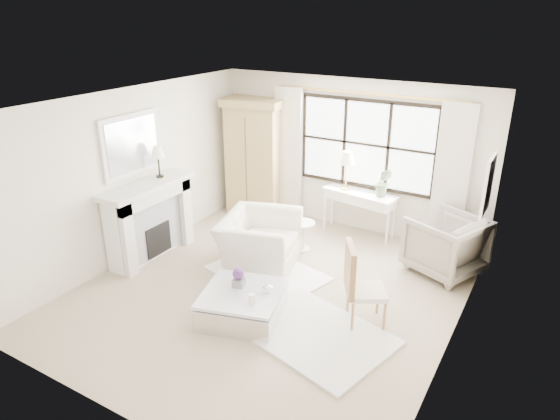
# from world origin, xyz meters

# --- Properties ---
(floor) EXTENTS (5.50, 5.50, 0.00)m
(floor) POSITION_xyz_m (0.00, 0.00, 0.00)
(floor) COLOR tan
(floor) RESTS_ON ground
(ceiling) EXTENTS (5.50, 5.50, 0.00)m
(ceiling) POSITION_xyz_m (0.00, 0.00, 2.70)
(ceiling) COLOR white
(ceiling) RESTS_ON ground
(wall_back) EXTENTS (5.00, 0.00, 5.00)m
(wall_back) POSITION_xyz_m (0.00, 2.75, 1.35)
(wall_back) COLOR silver
(wall_back) RESTS_ON ground
(wall_front) EXTENTS (5.00, 0.00, 5.00)m
(wall_front) POSITION_xyz_m (0.00, -2.75, 1.35)
(wall_front) COLOR beige
(wall_front) RESTS_ON ground
(wall_left) EXTENTS (0.00, 5.50, 5.50)m
(wall_left) POSITION_xyz_m (-2.50, 0.00, 1.35)
(wall_left) COLOR silver
(wall_left) RESTS_ON ground
(wall_right) EXTENTS (0.00, 5.50, 5.50)m
(wall_right) POSITION_xyz_m (2.50, 0.00, 1.35)
(wall_right) COLOR white
(wall_right) RESTS_ON ground
(window_pane) EXTENTS (2.40, 0.02, 1.50)m
(window_pane) POSITION_xyz_m (0.30, 2.73, 1.60)
(window_pane) COLOR white
(window_pane) RESTS_ON wall_back
(window_frame) EXTENTS (2.50, 0.04, 1.50)m
(window_frame) POSITION_xyz_m (0.30, 2.72, 1.60)
(window_frame) COLOR black
(window_frame) RESTS_ON wall_back
(curtain_rod) EXTENTS (3.30, 0.04, 0.04)m
(curtain_rod) POSITION_xyz_m (0.30, 2.67, 2.47)
(curtain_rod) COLOR gold
(curtain_rod) RESTS_ON wall_back
(curtain_left) EXTENTS (0.55, 0.10, 2.47)m
(curtain_left) POSITION_xyz_m (-1.20, 2.65, 1.24)
(curtain_left) COLOR beige
(curtain_left) RESTS_ON ground
(curtain_right) EXTENTS (0.55, 0.10, 2.47)m
(curtain_right) POSITION_xyz_m (1.80, 2.65, 1.24)
(curtain_right) COLOR beige
(curtain_right) RESTS_ON ground
(fireplace) EXTENTS (0.58, 1.66, 1.26)m
(fireplace) POSITION_xyz_m (-2.27, 0.00, 0.65)
(fireplace) COLOR silver
(fireplace) RESTS_ON ground
(mirror_frame) EXTENTS (0.05, 1.15, 0.95)m
(mirror_frame) POSITION_xyz_m (-2.47, 0.00, 1.84)
(mirror_frame) COLOR silver
(mirror_frame) RESTS_ON wall_left
(mirror_glass) EXTENTS (0.02, 1.00, 0.80)m
(mirror_glass) POSITION_xyz_m (-2.44, 0.00, 1.84)
(mirror_glass) COLOR #B3B8BE
(mirror_glass) RESTS_ON wall_left
(art_frame) EXTENTS (0.04, 0.62, 0.82)m
(art_frame) POSITION_xyz_m (2.47, 1.70, 1.55)
(art_frame) COLOR white
(art_frame) RESTS_ON wall_right
(art_canvas) EXTENTS (0.01, 0.52, 0.72)m
(art_canvas) POSITION_xyz_m (2.45, 1.70, 1.55)
(art_canvas) COLOR beige
(art_canvas) RESTS_ON wall_right
(mantel_lamp) EXTENTS (0.22, 0.22, 0.51)m
(mantel_lamp) POSITION_xyz_m (-2.26, 0.33, 1.65)
(mantel_lamp) COLOR black
(mantel_lamp) RESTS_ON fireplace
(armoire) EXTENTS (1.21, 0.86, 2.24)m
(armoire) POSITION_xyz_m (-1.83, 2.45, 1.14)
(armoire) COLOR tan
(armoire) RESTS_ON floor
(console_table) EXTENTS (1.36, 0.65, 0.80)m
(console_table) POSITION_xyz_m (0.33, 2.50, 0.40)
(console_table) COLOR white
(console_table) RESTS_ON floor
(console_lamp) EXTENTS (0.28, 0.28, 0.69)m
(console_lamp) POSITION_xyz_m (0.05, 2.51, 1.36)
(console_lamp) COLOR #B28F3D
(console_lamp) RESTS_ON console_table
(orchid_plant) EXTENTS (0.31, 0.27, 0.50)m
(orchid_plant) POSITION_xyz_m (0.74, 2.48, 1.05)
(orchid_plant) COLOR #516745
(orchid_plant) RESTS_ON console_table
(side_table) EXTENTS (0.40, 0.40, 0.51)m
(side_table) POSITION_xyz_m (-0.22, 1.42, 0.33)
(side_table) COLOR white
(side_table) RESTS_ON floor
(rug_left) EXTENTS (1.93, 1.59, 0.03)m
(rug_left) POSITION_xyz_m (-0.30, 0.43, 0.01)
(rug_left) COLOR white
(rug_left) RESTS_ON floor
(rug_right) EXTENTS (2.03, 1.72, 0.03)m
(rug_right) POSITION_xyz_m (1.05, -0.58, 0.02)
(rug_right) COLOR white
(rug_right) RESTS_ON floor
(club_armchair) EXTENTS (1.39, 1.50, 0.82)m
(club_armchair) POSITION_xyz_m (-0.56, 0.62, 0.41)
(club_armchair) COLOR silver
(club_armchair) RESTS_ON floor
(wingback_chair) EXTENTS (1.30, 1.29, 0.91)m
(wingback_chair) POSITION_xyz_m (1.99, 1.88, 0.45)
(wingback_chair) COLOR gray
(wingback_chair) RESTS_ON floor
(french_chair) EXTENTS (0.66, 0.66, 1.08)m
(french_chair) POSITION_xyz_m (1.43, -0.01, 0.31)
(french_chair) COLOR #B07B4A
(french_chair) RESTS_ON floor
(coffee_table) EXTENTS (1.24, 1.24, 0.38)m
(coffee_table) POSITION_xyz_m (0.02, -0.70, 0.18)
(coffee_table) COLOR silver
(coffee_table) RESTS_ON floor
(planter_box) EXTENTS (0.18, 0.18, 0.11)m
(planter_box) POSITION_xyz_m (-0.10, -0.60, 0.43)
(planter_box) COLOR slate
(planter_box) RESTS_ON coffee_table
(planter_flowers) EXTENTS (0.15, 0.15, 0.15)m
(planter_flowers) POSITION_xyz_m (-0.10, -0.60, 0.57)
(planter_flowers) COLOR #552C6E
(planter_flowers) RESTS_ON planter_box
(pillar_candle) EXTENTS (0.09, 0.09, 0.12)m
(pillar_candle) POSITION_xyz_m (0.27, -0.85, 0.44)
(pillar_candle) COLOR white
(pillar_candle) RESTS_ON coffee_table
(coffee_vase) EXTENTS (0.17, 0.17, 0.14)m
(coffee_vase) POSITION_xyz_m (0.31, -0.53, 0.45)
(coffee_vase) COLOR white
(coffee_vase) RESTS_ON coffee_table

